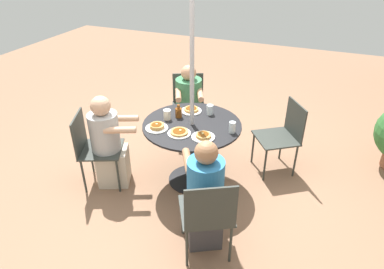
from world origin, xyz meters
name	(u,v)px	position (x,y,z in m)	size (l,w,h in m)	color
ground_plane	(192,180)	(0.00, 0.00, 0.00)	(12.00, 12.00, 0.00)	#8C664C
patio_table	(192,139)	(0.00, 0.00, 0.56)	(1.06, 1.06, 0.75)	black
umbrella_pole	(192,85)	(0.00, 0.00, 1.20)	(0.05, 0.05, 2.40)	#ADADB2
patio_chair_north	(93,145)	(0.43, -1.00, 0.50)	(0.58, 0.58, 0.86)	#333833
diner_north	(109,145)	(0.36, -0.84, 0.50)	(0.48, 0.57, 1.08)	beige
patio_chair_east	(208,213)	(0.95, 0.53, 0.50)	(0.60, 0.60, 0.86)	#333833
diner_east	(205,198)	(0.80, 0.44, 0.51)	(0.58, 0.51, 1.10)	#3D3D42
patio_chair_south	(283,133)	(-0.61, 0.90, 0.50)	(0.62, 0.62, 0.86)	#333833
patio_chair_west	(188,102)	(-0.99, -0.45, 0.50)	(0.59, 0.59, 0.86)	#333833
diner_west	(189,108)	(-0.83, -0.38, 0.49)	(0.59, 0.51, 1.07)	slate
pancake_plate_a	(157,127)	(0.23, -0.30, 0.77)	(0.24, 0.24, 0.06)	white
pancake_plate_b	(191,110)	(-0.27, -0.12, 0.77)	(0.24, 0.24, 0.05)	white
pancake_plate_c	(203,136)	(0.22, 0.21, 0.76)	(0.24, 0.24, 0.05)	white
pancake_plate_d	(179,133)	(0.24, -0.04, 0.76)	(0.24, 0.24, 0.05)	white
syrup_bottle	(179,112)	(-0.09, -0.20, 0.81)	(0.10, 0.07, 0.15)	brown
coffee_cup	(167,115)	(0.00, -0.29, 0.80)	(0.08, 0.08, 0.11)	beige
drinking_glass_a	(210,110)	(-0.29, 0.10, 0.80)	(0.07, 0.07, 0.11)	silver
drinking_glass_b	(232,127)	(0.01, 0.45, 0.81)	(0.07, 0.07, 0.12)	silver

